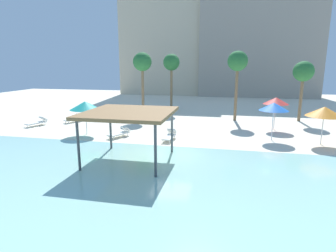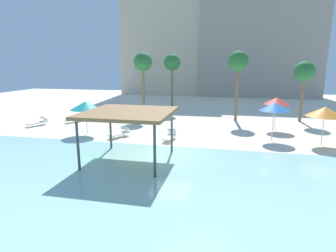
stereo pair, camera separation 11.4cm
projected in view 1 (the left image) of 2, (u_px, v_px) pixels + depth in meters
The scene contains 17 objects.
ground_plane at pixel (171, 154), 17.32m from camera, with size 80.00×80.00×0.00m, color beige.
lagoon_water at pixel (147, 190), 12.30m from camera, with size 44.00×13.50×0.04m, color #99D1C6.
shade_pavilion at pixel (129, 114), 15.44m from camera, with size 4.74×4.74×2.88m.
beach_umbrella_teal_1 at pixel (85, 105), 21.76m from camera, with size 2.35×2.35×2.61m.
beach_umbrella_blue_2 at pixel (274, 107), 20.07m from camera, with size 2.08×2.08×2.73m.
beach_umbrella_red_3 at pixel (276, 101), 23.34m from camera, with size 2.08×2.08×2.72m.
beach_umbrella_orange_4 at pixel (324, 112), 18.88m from camera, with size 2.39×2.39×2.62m.
lounge_chair_0 at pixel (75, 118), 26.89m from camera, with size 1.35×1.97×0.74m.
lounge_chair_1 at pixel (38, 122), 25.26m from camera, with size 1.24×1.99×0.74m.
lounge_chair_2 at pixel (170, 135), 20.45m from camera, with size 0.74×1.94×0.74m.
lounge_chair_3 at pixel (120, 133), 21.32m from camera, with size 1.36×1.97×0.74m.
palm_tree_0 at pixel (142, 63), 28.58m from camera, with size 1.90×1.90×6.60m.
palm_tree_1 at pixel (238, 63), 26.47m from camera, with size 1.90×1.90×6.66m.
palm_tree_2 at pixel (171, 64), 32.39m from camera, with size 1.90×1.90×6.58m.
palm_tree_3 at pixel (303, 73), 26.33m from camera, with size 1.90×1.90×5.70m.
hotel_block_0 at pixel (170, 35), 52.04m from camera, with size 16.90×9.18×21.37m, color beige.
hotel_block_1 at pixel (258, 41), 49.38m from camera, with size 19.38×11.34×18.95m, color #9E9384.
Camera 1 is at (3.28, -16.22, 5.40)m, focal length 30.04 mm.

